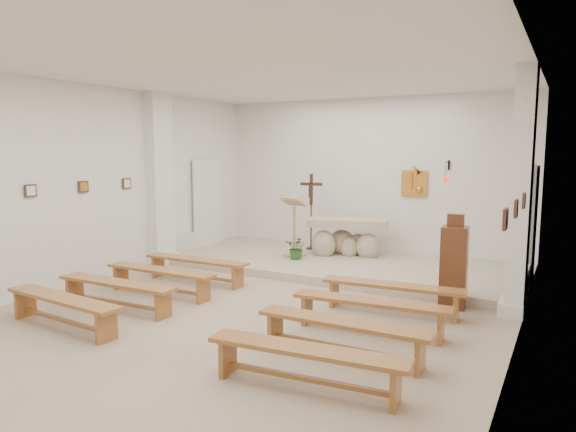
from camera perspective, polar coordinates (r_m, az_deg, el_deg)
The scene contains 31 objects.
ground at distance 7.48m, azimuth -4.97°, elevation -11.03°, with size 7.00×10.00×0.00m, color tan.
wall_left at distance 9.53m, azimuth -22.81°, elevation 3.13°, with size 0.02×10.00×3.50m, color silver.
wall_right at distance 5.93m, azimuth 24.05°, elevation 0.85°, with size 0.02×10.00×3.50m, color silver.
wall_back at distance 11.59m, azimuth 8.88°, elevation 4.25°, with size 7.00×0.02×3.50m, color silver.
ceiling at distance 7.19m, azimuth -5.29°, elevation 16.40°, with size 7.00×10.00×0.02m, color silver.
sanctuary_platform at distance 10.44m, azimuth 5.86°, elevation -5.32°, with size 6.98×3.00×0.15m, color beige.
pilaster_left at distance 10.79m, azimuth -14.04°, elevation 3.90°, with size 0.26×0.55×3.50m, color white.
pilaster_right at distance 7.92m, azimuth 24.48°, elevation 2.30°, with size 0.26×0.55×3.50m, color white.
gold_wall_relief at distance 11.25m, azimuth 13.85°, elevation 3.53°, with size 0.55×0.04×0.55m, color #CB882F.
sanctuary_lamp at distance 10.83m, azimuth 17.11°, elevation 4.12°, with size 0.11×0.36×0.44m.
station_frame_left_front at distance 9.04m, azimuth -26.70°, elevation 2.53°, with size 0.03×0.20×0.20m, color #462A1F.
station_frame_left_mid at distance 9.64m, azimuth -21.79°, elevation 3.04°, with size 0.03×0.20×0.20m, color #462A1F.
station_frame_left_rear at distance 10.30m, azimuth -17.48°, elevation 3.46°, with size 0.03×0.20×0.20m, color #462A1F.
station_frame_right_front at distance 5.14m, azimuth 23.01°, elevation -0.33°, with size 0.03×0.20×0.20m, color #462A1F.
station_frame_right_mid at distance 6.13m, azimuth 24.02°, elevation 0.77°, with size 0.03×0.20×0.20m, color #462A1F.
station_frame_right_rear at distance 7.12m, azimuth 24.74°, elevation 1.56°, with size 0.03×0.20×0.20m, color #462A1F.
radiator_left at distance 11.53m, azimuth -11.66°, elevation -3.24°, with size 0.10×0.85×0.52m, color silver.
radiator_right at distance 8.84m, azimuth 24.74°, elevation -6.98°, with size 0.10×0.85×0.52m, color silver.
altar at distance 10.92m, azimuth 6.51°, elevation -2.63°, with size 1.75×1.06×0.85m.
lectern at distance 10.64m, azimuth 0.65°, elevation -1.22°, with size 0.49×0.42×1.26m.
crucifix_stand at distance 11.42m, azimuth 2.58°, elevation 1.14°, with size 0.51×0.22×1.68m.
potted_plant at distance 10.43m, azimuth 1.01°, elevation -3.53°, with size 0.43×0.37×0.48m, color #255321.
donation_pedestal at distance 8.10m, azimuth 17.95°, elevation -5.36°, with size 0.41×0.41×1.42m.
bench_left_front at distance 9.35m, azimuth -10.19°, elevation -5.32°, with size 2.06×0.38×0.43m.
bench_right_front at distance 7.65m, azimuth 11.52°, elevation -8.19°, with size 2.07×0.50×0.43m.
bench_left_second at distance 8.68m, azimuth -14.04°, elevation -6.41°, with size 2.05×0.34×0.43m.
bench_right_second at distance 6.82m, azimuth 9.16°, elevation -10.07°, with size 2.07×0.50×0.43m.
bench_left_third at distance 8.05m, azimuth -18.53°, elevation -7.64°, with size 2.06×0.39×0.43m.
bench_right_third at distance 6.00m, azimuth 6.10°, elevation -12.45°, with size 2.05×0.35×0.43m.
bench_left_fourth at distance 7.49m, azimuth -23.76°, elevation -9.01°, with size 2.07×0.46×0.43m.
bench_right_fourth at distance 5.23m, azimuth 2.02°, elevation -15.49°, with size 2.07×0.52×0.43m.
Camera 1 is at (3.99, -5.88, 2.35)m, focal length 32.00 mm.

